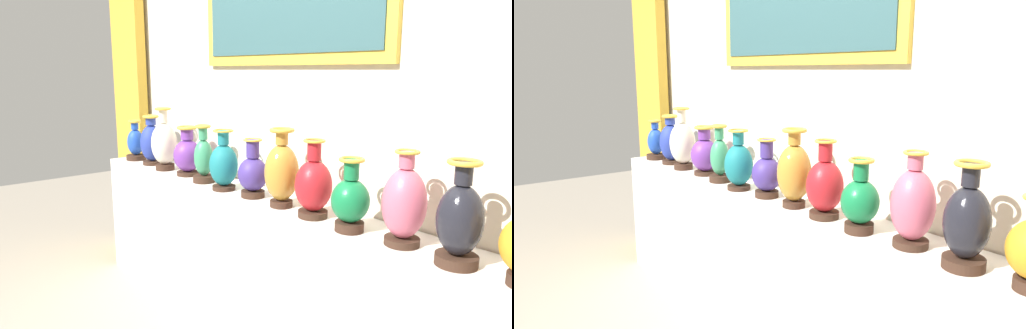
{
  "view_description": "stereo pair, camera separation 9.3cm",
  "coord_description": "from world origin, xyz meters",
  "views": [
    {
      "loc": [
        1.96,
        -1.63,
        1.6
      ],
      "look_at": [
        0.0,
        0.0,
        1.08
      ],
      "focal_mm": 32.84,
      "sensor_mm": 36.0,
      "label": 1
    },
    {
      "loc": [
        2.02,
        -1.56,
        1.6
      ],
      "look_at": [
        0.0,
        0.0,
        1.08
      ],
      "focal_mm": 32.84,
      "sensor_mm": 36.0,
      "label": 2
    }
  ],
  "objects": [
    {
      "name": "display_shelf",
      "position": [
        0.0,
        0.0,
        0.45
      ],
      "size": [
        3.22,
        0.36,
        0.9
      ],
      "primitive_type": "cube",
      "color": "silver",
      "rests_on": "ground_plane"
    },
    {
      "name": "vase_ivory",
      "position": [
        -0.96,
        -0.04,
        1.09
      ],
      "size": [
        0.18,
        0.18,
        0.44
      ],
      "color": "#382319",
      "rests_on": "display_shelf"
    },
    {
      "name": "back_wall",
      "position": [
        0.0,
        0.24,
        1.41
      ],
      "size": [
        4.43,
        0.14,
        2.77
      ],
      "color": "beige",
      "rests_on": "ground_plane"
    },
    {
      "name": "vase_crimson",
      "position": [
        0.47,
        -0.03,
        1.06
      ],
      "size": [
        0.18,
        0.18,
        0.38
      ],
      "color": "#382319",
      "rests_on": "display_shelf"
    },
    {
      "name": "vase_emerald",
      "position": [
        0.71,
        -0.06,
        1.04
      ],
      "size": [
        0.17,
        0.17,
        0.33
      ],
      "color": "#382319",
      "rests_on": "display_shelf"
    },
    {
      "name": "vase_jade",
      "position": [
        -0.47,
        -0.04,
        1.05
      ],
      "size": [
        0.14,
        0.14,
        0.37
      ],
      "color": "#382319",
      "rests_on": "display_shelf"
    },
    {
      "name": "vase_rose",
      "position": [
        0.96,
        -0.02,
        1.07
      ],
      "size": [
        0.18,
        0.18,
        0.39
      ],
      "color": "#382319",
      "rests_on": "display_shelf"
    },
    {
      "name": "vase_teal",
      "position": [
        -0.23,
        -0.05,
        1.05
      ],
      "size": [
        0.17,
        0.17,
        0.36
      ],
      "color": "#382319",
      "rests_on": "display_shelf"
    },
    {
      "name": "vase_ochre",
      "position": [
        0.24,
        -0.03,
        1.09
      ],
      "size": [
        0.18,
        0.18,
        0.41
      ],
      "color": "#382319",
      "rests_on": "display_shelf"
    },
    {
      "name": "vase_indigo",
      "position": [
        -0.0,
        -0.02,
        1.04
      ],
      "size": [
        0.17,
        0.17,
        0.33
      ],
      "color": "#382319",
      "rests_on": "display_shelf"
    },
    {
      "name": "vase_cobalt",
      "position": [
        -1.2,
        -0.02,
        1.07
      ],
      "size": [
        0.17,
        0.17,
        0.37
      ],
      "color": "#382319",
      "rests_on": "display_shelf"
    },
    {
      "name": "vase_onyx",
      "position": [
        1.2,
        -0.05,
        1.07
      ],
      "size": [
        0.16,
        0.16,
        0.39
      ],
      "color": "#382319",
      "rests_on": "display_shelf"
    },
    {
      "name": "vase_violet",
      "position": [
        -0.71,
        -0.01,
        1.04
      ],
      "size": [
        0.19,
        0.19,
        0.33
      ],
      "color": "#382319",
      "rests_on": "display_shelf"
    },
    {
      "name": "curtain_gold",
      "position": [
        -1.82,
        0.12,
        1.16
      ],
      "size": [
        0.47,
        0.08,
        2.32
      ],
      "primitive_type": "cube",
      "color": "gold",
      "rests_on": "ground_plane"
    },
    {
      "name": "vase_sapphire",
      "position": [
        -1.45,
        -0.03,
        1.03
      ],
      "size": [
        0.15,
        0.15,
        0.32
      ],
      "color": "#382319",
      "rests_on": "display_shelf"
    }
  ]
}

